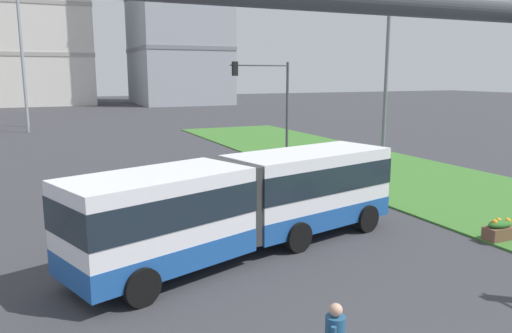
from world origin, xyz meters
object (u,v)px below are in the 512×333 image
articulated_bus (247,201)px  flower_planter_2 (500,229)px  streetlight_median (386,90)px  traffic_light_far_right (270,97)px

articulated_bus → flower_planter_2: articulated_bus is taller
streetlight_median → traffic_light_far_right: bearing=119.2°
articulated_bus → traffic_light_far_right: traffic_light_far_right is taller
traffic_light_far_right → streetlight_median: (3.46, -6.21, 0.56)m
flower_planter_2 → traffic_light_far_right: size_ratio=0.17×
streetlight_median → articulated_bus: bearing=-149.2°
flower_planter_2 → articulated_bus: bearing=161.7°
traffic_light_far_right → streetlight_median: streetlight_median is taller
traffic_light_far_right → flower_planter_2: bearing=-84.1°
articulated_bus → flower_planter_2: (8.30, -2.74, -1.23)m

